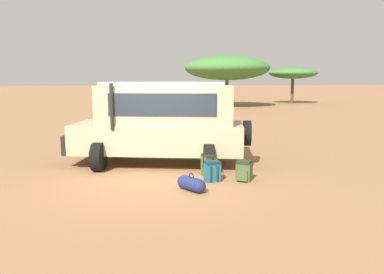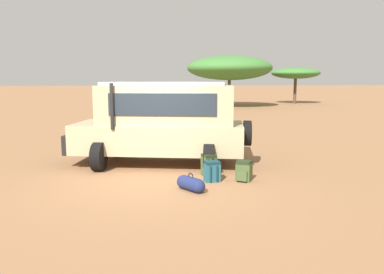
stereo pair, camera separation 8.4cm
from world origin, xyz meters
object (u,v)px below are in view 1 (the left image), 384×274
object	(u,v)px
safari_vehicle	(162,121)
duffel_bag_low_black_case	(191,184)
backpack_cluster_center	(212,171)
acacia_tree_left_mid	(227,68)
backpack_beside_front_wheel	(209,165)
backpack_near_rear_wheel	(244,171)
acacia_tree_centre_back	(293,73)

from	to	relation	value
safari_vehicle	duffel_bag_low_black_case	size ratio (longest dim) A/B	7.51
backpack_cluster_center	acacia_tree_left_mid	bearing A→B (deg)	76.48
backpack_cluster_center	duffel_bag_low_black_case	size ratio (longest dim) A/B	0.70
backpack_cluster_center	duffel_bag_low_black_case	world-z (taller)	backpack_cluster_center
backpack_beside_front_wheel	backpack_near_rear_wheel	distance (m)	1.00
backpack_near_rear_wheel	duffel_bag_low_black_case	bearing A→B (deg)	-155.14
acacia_tree_centre_back	safari_vehicle	bearing A→B (deg)	-119.17
backpack_cluster_center	acacia_tree_centre_back	size ratio (longest dim) A/B	0.10
acacia_tree_left_mid	backpack_cluster_center	bearing A→B (deg)	-103.52
backpack_cluster_center	duffel_bag_low_black_case	xyz separation A→B (m)	(-0.62, -0.73, -0.09)
safari_vehicle	backpack_cluster_center	xyz separation A→B (m)	(1.12, -2.05, -1.05)
duffel_bag_low_black_case	acacia_tree_centre_back	size ratio (longest dim) A/B	0.14
safari_vehicle	backpack_cluster_center	world-z (taller)	safari_vehicle
safari_vehicle	duffel_bag_low_black_case	bearing A→B (deg)	-79.72
backpack_beside_front_wheel	acacia_tree_left_mid	world-z (taller)	acacia_tree_left_mid
acacia_tree_left_mid	acacia_tree_centre_back	distance (m)	8.62
backpack_near_rear_wheel	duffel_bag_low_black_case	xyz separation A→B (m)	(-1.41, -0.65, -0.09)
duffel_bag_low_black_case	backpack_beside_front_wheel	bearing A→B (deg)	63.91
safari_vehicle	backpack_beside_front_wheel	bearing A→B (deg)	-52.99
safari_vehicle	backpack_near_rear_wheel	xyz separation A→B (m)	(1.91, -2.12, -1.05)
backpack_beside_front_wheel	acacia_tree_left_mid	bearing A→B (deg)	76.22
backpack_near_rear_wheel	backpack_cluster_center	bearing A→B (deg)	174.79
backpack_beside_front_wheel	backpack_near_rear_wheel	xyz separation A→B (m)	(0.79, -0.62, -0.03)
backpack_near_rear_wheel	duffel_bag_low_black_case	size ratio (longest dim) A/B	0.70
backpack_near_rear_wheel	duffel_bag_low_black_case	world-z (taller)	backpack_near_rear_wheel
duffel_bag_low_black_case	backpack_cluster_center	bearing A→B (deg)	49.70
safari_vehicle	acacia_tree_centre_back	world-z (taller)	acacia_tree_centre_back
duffel_bag_low_black_case	backpack_near_rear_wheel	bearing A→B (deg)	24.86
safari_vehicle	acacia_tree_left_mid	xyz separation A→B (m)	(7.35, 23.86, 2.30)
backpack_cluster_center	backpack_near_rear_wheel	distance (m)	0.80
duffel_bag_low_black_case	acacia_tree_centre_back	xyz separation A→B (m)	(14.74, 30.08, 3.03)
acacia_tree_left_mid	acacia_tree_centre_back	size ratio (longest dim) A/B	1.56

